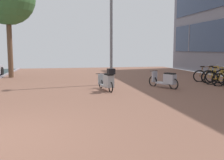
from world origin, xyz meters
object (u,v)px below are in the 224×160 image
at_px(bicycle_rack_08, 205,76).
at_px(scooter_mid, 166,80).
at_px(scooter_near, 108,80).
at_px(lamp_post, 111,14).
at_px(bicycle_rack_06, 218,78).
at_px(bicycle_rack_07, 214,77).

height_order(bicycle_rack_08, scooter_mid, bicycle_rack_08).
relative_size(scooter_near, lamp_post, 0.27).
bearing_deg(scooter_mid, scooter_near, -173.94).
distance_m(bicycle_rack_06, bicycle_rack_08, 1.22).
height_order(bicycle_rack_07, scooter_mid, bicycle_rack_07).
height_order(bicycle_rack_08, lamp_post, lamp_post).
xyz_separation_m(scooter_near, scooter_mid, (2.84, 0.30, -0.06)).
xyz_separation_m(bicycle_rack_08, scooter_mid, (-3.10, -1.73, 0.06)).
bearing_deg(bicycle_rack_07, scooter_near, -166.79).
distance_m(bicycle_rack_07, scooter_near, 6.24).
bearing_deg(lamp_post, scooter_mid, -36.86).
bearing_deg(bicycle_rack_07, bicycle_rack_08, 102.29).
bearing_deg(scooter_mid, bicycle_rack_08, 29.19).
distance_m(bicycle_rack_06, scooter_near, 5.97).
distance_m(bicycle_rack_07, lamp_post, 6.40).
distance_m(bicycle_rack_08, scooter_mid, 3.56).
height_order(bicycle_rack_06, bicycle_rack_07, bicycle_rack_07).
height_order(scooter_near, scooter_mid, scooter_near).
relative_size(bicycle_rack_06, scooter_near, 0.79).
height_order(bicycle_rack_08, scooter_near, scooter_near).
bearing_deg(bicycle_rack_06, scooter_near, -172.13).
bearing_deg(bicycle_rack_06, bicycle_rack_07, 74.99).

